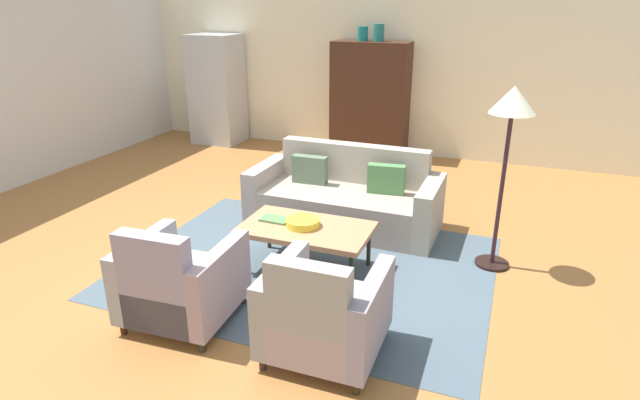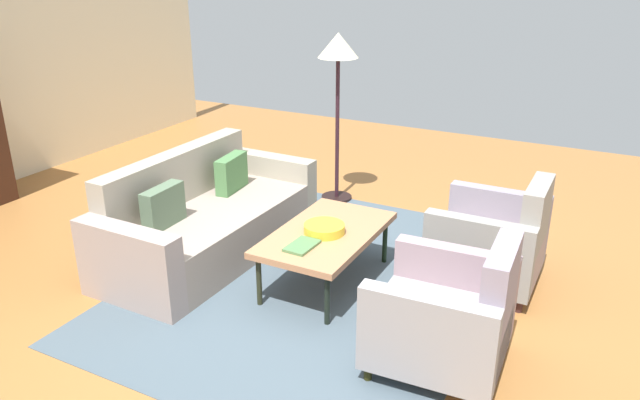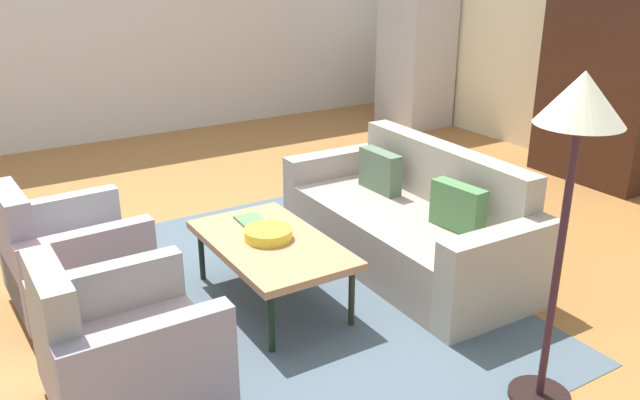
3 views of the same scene
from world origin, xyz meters
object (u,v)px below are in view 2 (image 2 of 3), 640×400
armchair_left (451,319)px  book_stack (302,246)px  floor_lamp (338,61)px  fruit_bowl (324,229)px  armchair_right (496,243)px  coffee_table (326,236)px  couch (204,221)px

armchair_left → book_stack: 1.23m
armchair_left → floor_lamp: size_ratio=0.51×
fruit_bowl → book_stack: size_ratio=1.12×
armchair_right → coffee_table: bearing=116.9°
book_stack → floor_lamp: floor_lamp is taller
armchair_right → book_stack: 1.52m
fruit_bowl → coffee_table: bearing=0.0°
coffee_table → armchair_left: 1.31m
couch → coffee_table: couch is taller
coffee_table → armchair_right: 1.31m
armchair_left → book_stack: (0.27, 1.20, 0.11)m
armchair_left → fruit_bowl: armchair_left is taller
floor_lamp → armchair_right: bearing=-119.1°
armchair_left → fruit_bowl: 1.30m
armchair_right → book_stack: bearing=127.5°
coffee_table → armchair_right: armchair_right is taller
coffee_table → book_stack: bearing=174.9°
armchair_left → book_stack: size_ratio=3.14×
coffee_table → armchair_left: armchair_left is taller
book_stack → couch: bearing=74.1°
fruit_bowl → floor_lamp: size_ratio=0.18×
armchair_right → fruit_bowl: 1.33m
fruit_bowl → couch: bearing=88.4°
armchair_right → floor_lamp: (1.05, 1.88, 1.10)m
coffee_table → armchair_right: bearing=-62.8°
coffee_table → armchair_left: bearing=-117.1°
book_stack → fruit_bowl: bearing=-5.7°
fruit_bowl → book_stack: 0.30m
book_stack → armchair_right: bearing=-52.1°
couch → fruit_bowl: 1.20m
armchair_left → fruit_bowl: (0.56, 1.17, 0.13)m
coffee_table → fruit_bowl: 0.08m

